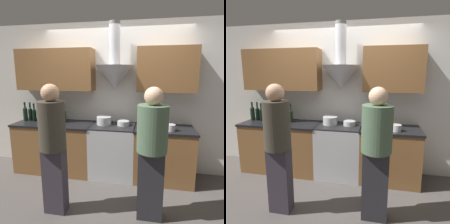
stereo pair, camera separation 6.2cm
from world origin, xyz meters
TOP-DOWN VIEW (x-y plane):
  - ground_plane at (0.00, 0.00)m, footprint 12.00×12.00m
  - wall_back at (-0.08, 0.57)m, footprint 8.40×0.63m
  - counter_left at (-1.05, 0.30)m, footprint 1.39×0.62m
  - counter_right at (0.83, 0.30)m, footprint 0.95×0.62m
  - stove_range at (0.00, 0.30)m, footprint 0.74×0.60m
  - wine_bottle_0 at (-1.66, 0.36)m, footprint 0.08×0.08m
  - wine_bottle_1 at (-1.57, 0.38)m, footprint 0.07×0.07m
  - wine_bottle_2 at (-1.47, 0.36)m, footprint 0.07×0.07m
  - wine_bottle_3 at (-1.38, 0.37)m, footprint 0.07×0.07m
  - wine_bottle_4 at (-1.28, 0.38)m, footprint 0.07×0.07m
  - wine_bottle_5 at (-1.18, 0.37)m, footprint 0.08×0.08m
  - wine_bottle_6 at (-1.08, 0.36)m, footprint 0.07×0.07m
  - wine_bottle_7 at (-1.00, 0.36)m, footprint 0.07×0.07m
  - wine_bottle_8 at (-0.89, 0.36)m, footprint 0.07×0.07m
  - stock_pot at (-0.17, 0.34)m, footprint 0.25×0.25m
  - mixing_bowl at (0.17, 0.34)m, footprint 0.20×0.20m
  - orange_fruit at (0.89, 0.45)m, footprint 0.08×0.08m
  - saucepan at (0.91, 0.16)m, footprint 0.15×0.15m
  - chefs_knife at (0.56, 0.43)m, footprint 0.21×0.14m
  - person_foreground_left at (-0.54, -0.76)m, footprint 0.32×0.32m
  - person_foreground_right at (0.63, -0.65)m, footprint 0.35×0.35m

SIDE VIEW (x-z plane):
  - ground_plane at x=0.00m, z-range 0.00..0.00m
  - counter_left at x=-1.05m, z-range 0.00..0.88m
  - counter_right at x=0.83m, z-range 0.00..0.88m
  - stove_range at x=0.00m, z-range 0.00..0.89m
  - person_foreground_right at x=0.63m, z-range 0.08..1.68m
  - chefs_knife at x=0.56m, z-range 0.88..0.89m
  - person_foreground_left at x=-0.54m, z-range 0.09..1.72m
  - mixing_bowl at x=0.17m, z-range 0.88..0.96m
  - orange_fruit at x=0.89m, z-range 0.88..0.96m
  - saucepan at x=0.91m, z-range 0.88..0.98m
  - stock_pot at x=-0.17m, z-range 0.88..1.02m
  - wine_bottle_6 at x=-1.08m, z-range 0.85..1.17m
  - wine_bottle_8 at x=-0.89m, z-range 0.84..1.17m
  - wine_bottle_2 at x=-1.47m, z-range 0.85..1.17m
  - wine_bottle_1 at x=-1.57m, z-range 0.85..1.19m
  - wine_bottle_3 at x=-1.38m, z-range 0.86..1.18m
  - wine_bottle_7 at x=-1.00m, z-range 0.85..1.19m
  - wine_bottle_4 at x=-1.28m, z-range 0.85..1.20m
  - wine_bottle_0 at x=-1.66m, z-range 0.86..1.19m
  - wine_bottle_5 at x=-1.18m, z-range 0.85..1.20m
  - wall_back at x=-0.08m, z-range 0.17..2.77m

